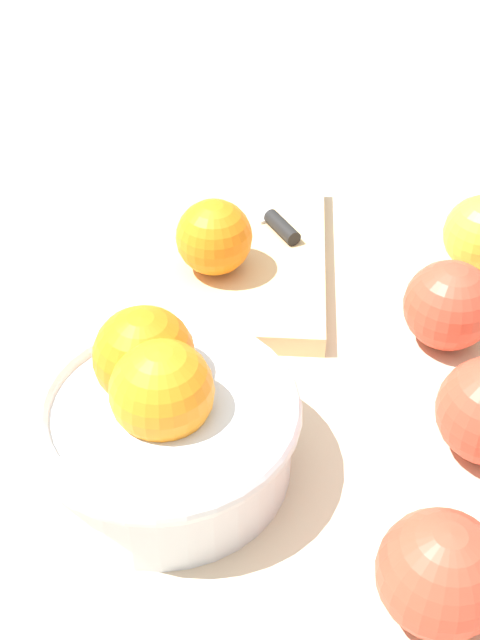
% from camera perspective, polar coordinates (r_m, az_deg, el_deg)
% --- Properties ---
extents(ground_plane, '(2.40, 2.40, 0.00)m').
position_cam_1_polar(ground_plane, '(0.69, 5.72, -2.20)').
color(ground_plane, beige).
extents(bowl, '(0.19, 0.19, 0.11)m').
position_cam_1_polar(bowl, '(0.58, -5.33, -6.55)').
color(bowl, silver).
rests_on(bowl, ground_plane).
extents(cutting_board, '(0.26, 0.18, 0.02)m').
position_cam_1_polar(cutting_board, '(0.78, 0.13, 4.35)').
color(cutting_board, '#DBB77F').
rests_on(cutting_board, ground_plane).
extents(orange_on_board, '(0.07, 0.07, 0.07)m').
position_cam_1_polar(orange_on_board, '(0.73, -1.76, 5.60)').
color(orange_on_board, orange).
rests_on(orange_on_board, cutting_board).
extents(knife, '(0.15, 0.08, 0.01)m').
position_cam_1_polar(knife, '(0.82, 1.68, 7.26)').
color(knife, silver).
rests_on(knife, cutting_board).
extents(apple_front_left, '(0.08, 0.08, 0.08)m').
position_cam_1_polar(apple_front_left, '(0.52, 13.37, -16.29)').
color(apple_front_left, '#D6422D').
rests_on(apple_front_left, ground_plane).
extents(apple_front_center, '(0.07, 0.07, 0.07)m').
position_cam_1_polar(apple_front_center, '(0.70, 13.91, 0.96)').
color(apple_front_center, '#D6422D').
rests_on(apple_front_center, ground_plane).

